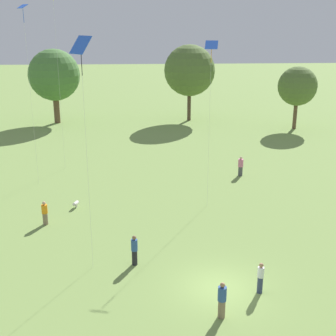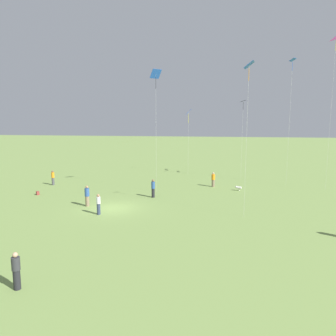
% 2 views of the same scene
% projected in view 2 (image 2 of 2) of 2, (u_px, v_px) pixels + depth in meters
% --- Properties ---
extents(ground_plane, '(240.00, 240.00, 0.00)m').
position_uv_depth(ground_plane, '(113.00, 208.00, 29.07)').
color(ground_plane, '#7A994C').
extents(person_0, '(0.37, 0.37, 1.77)m').
position_uv_depth(person_0, '(53.00, 178.00, 39.12)').
color(person_0, '#4C4C51').
rests_on(person_0, ground_plane).
extents(person_1, '(0.38, 0.38, 1.73)m').
position_uv_depth(person_1, '(98.00, 204.00, 27.04)').
color(person_1, '#333D5B').
rests_on(person_1, ground_plane).
extents(person_2, '(0.59, 0.59, 1.89)m').
position_uv_depth(person_2, '(87.00, 196.00, 29.62)').
color(person_2, '#847056').
rests_on(person_2, ground_plane).
extents(person_3, '(0.48, 0.48, 1.80)m').
position_uv_depth(person_3, '(16.00, 271.00, 15.12)').
color(person_3, '#232328').
rests_on(person_3, ground_plane).
extents(person_4, '(0.47, 0.47, 1.85)m').
position_uv_depth(person_4, '(153.00, 188.00, 32.94)').
color(person_4, '#232328').
rests_on(person_4, ground_plane).
extents(person_5, '(0.54, 0.54, 1.70)m').
position_uv_depth(person_5, '(213.00, 180.00, 38.15)').
color(person_5, '#847056').
rests_on(person_5, ground_plane).
extents(kite_0, '(1.24, 1.25, 12.87)m').
position_uv_depth(kite_0, '(156.00, 78.00, 33.66)').
color(kite_0, blue).
rests_on(kite_0, ground_plane).
extents(kite_1, '(1.20, 0.93, 9.23)m').
position_uv_depth(kite_1, '(189.00, 113.00, 45.64)').
color(kite_1, blue).
rests_on(kite_1, ground_plane).
extents(kite_2, '(1.28, 1.16, 16.69)m').
position_uv_depth(kite_2, '(336.00, 44.00, 34.54)').
color(kite_2, '#E54C99').
rests_on(kite_2, ground_plane).
extents(kite_4, '(0.83, 0.81, 10.28)m').
position_uv_depth(kite_4, '(243.00, 106.00, 42.44)').
color(kite_4, black).
rests_on(kite_4, ground_plane).
extents(kite_5, '(0.90, 0.89, 14.64)m').
position_uv_depth(kite_5, '(292.00, 70.00, 37.15)').
color(kite_5, blue).
rests_on(kite_5, ground_plane).
extents(kite_6, '(1.00, 0.87, 12.18)m').
position_uv_depth(kite_6, '(249.00, 72.00, 24.77)').
color(kite_6, blue).
rests_on(kite_6, ground_plane).
extents(dog_0, '(0.42, 0.70, 0.51)m').
position_uv_depth(dog_0, '(238.00, 188.00, 36.12)').
color(dog_0, silver).
rests_on(dog_0, ground_plane).
extents(picnic_bag_0, '(0.39, 0.40, 0.38)m').
position_uv_depth(picnic_bag_0, '(38.00, 193.00, 34.13)').
color(picnic_bag_0, '#933833').
rests_on(picnic_bag_0, ground_plane).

